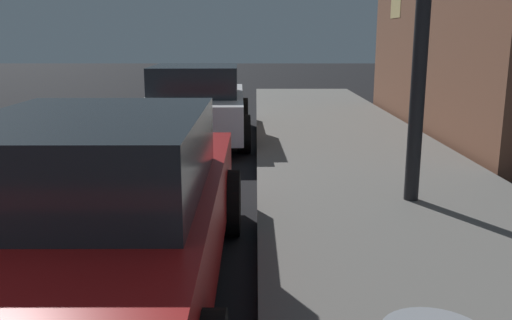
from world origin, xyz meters
TOP-DOWN VIEW (x-y plane):
  - car_red at (2.85, 2.43)m, footprint 1.99×4.61m
  - car_white at (2.85, 9.03)m, footprint 2.10×4.28m

SIDE VIEW (x-z plane):
  - car_white at x=2.85m, z-range -0.01..1.42m
  - car_red at x=2.85m, z-range -0.01..1.42m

